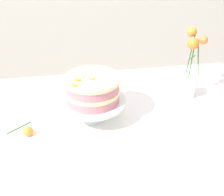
{
  "coord_description": "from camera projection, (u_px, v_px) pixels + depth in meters",
  "views": [
    {
      "loc": [
        -0.25,
        -1.16,
        1.59
      ],
      "look_at": [
        -0.05,
        0.01,
        0.86
      ],
      "focal_mm": 52.42,
      "sensor_mm": 36.0,
      "label": 1
    }
  ],
  "objects": [
    {
      "name": "flower_vase",
      "position": [
        191.0,
        70.0,
        1.56
      ],
      "size": [
        0.1,
        0.09,
        0.36
      ],
      "color": "silver",
      "rests_on": "dining_table"
    },
    {
      "name": "linen_napkin",
      "position": [
        93.0,
        119.0,
        1.47
      ],
      "size": [
        0.36,
        0.36,
        0.0
      ],
      "primitive_type": "cube",
      "rotation": [
        0.0,
        0.0,
        -0.14
      ],
      "color": "white",
      "rests_on": "dining_table"
    },
    {
      "name": "fallen_rose",
      "position": [
        28.0,
        131.0,
        1.36
      ],
      "size": [
        0.12,
        0.12,
        0.04
      ],
      "color": "#2D6028",
      "rests_on": "dining_table"
    },
    {
      "name": "dining_table",
      "position": [
        125.0,
        140.0,
        1.48
      ],
      "size": [
        1.4,
        1.0,
        0.74
      ],
      "color": "white",
      "rests_on": "ground"
    },
    {
      "name": "cake_stand",
      "position": [
        93.0,
        103.0,
        1.43
      ],
      "size": [
        0.29,
        0.29,
        0.1
      ],
      "color": "silver",
      "rests_on": "linen_napkin"
    },
    {
      "name": "layer_cake",
      "position": [
        92.0,
        89.0,
        1.39
      ],
      "size": [
        0.24,
        0.24,
        0.12
      ],
      "color": "#CC7A84",
      "rests_on": "cake_stand"
    }
  ]
}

